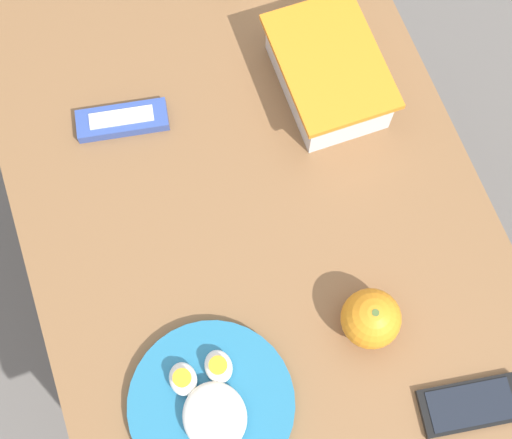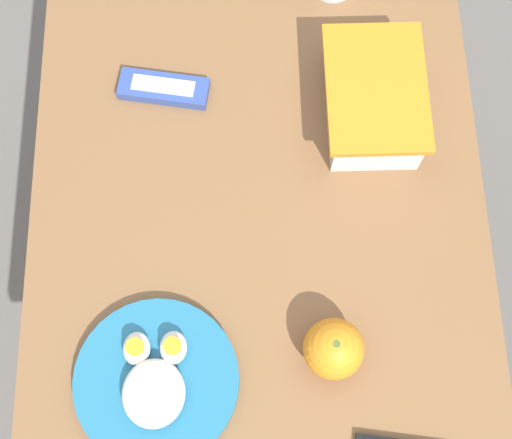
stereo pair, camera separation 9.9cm
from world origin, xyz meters
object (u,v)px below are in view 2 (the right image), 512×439
candy_bar (164,89)px  orange_fruit (334,349)px  food_container (373,101)px  rice_plate (156,381)px

candy_bar → orange_fruit: bearing=29.7°
orange_fruit → candy_bar: size_ratio=0.57×
food_container → rice_plate: food_container is taller
rice_plate → candy_bar: bearing=179.7°
food_container → rice_plate: 0.50m
food_container → orange_fruit: bearing=-12.5°
food_container → rice_plate: (0.39, -0.31, -0.02)m
food_container → orange_fruit: same height
food_container → rice_plate: bearing=-38.5°
orange_fruit → candy_bar: 0.47m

